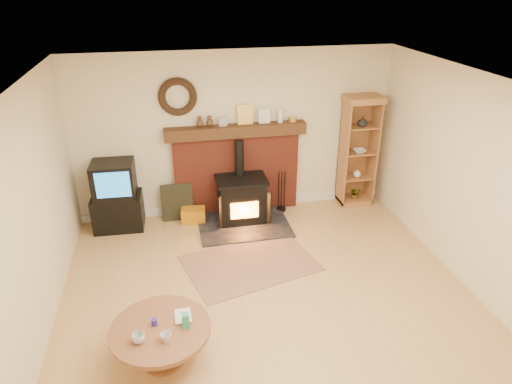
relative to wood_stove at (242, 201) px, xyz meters
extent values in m
plane|color=tan|center=(-0.01, -2.27, -0.36)|extent=(5.50, 5.50, 0.00)
cube|color=beige|center=(-0.01, 0.48, 0.94)|extent=(5.00, 0.02, 2.60)
cube|color=beige|center=(-2.51, -2.27, 0.94)|extent=(0.02, 5.50, 2.60)
cube|color=beige|center=(2.49, -2.27, 0.94)|extent=(0.02, 5.50, 2.60)
cube|color=white|center=(-0.01, -2.27, 2.24)|extent=(5.00, 5.50, 0.02)
cube|color=white|center=(-0.01, 0.46, -0.30)|extent=(5.00, 0.04, 0.12)
torus|color=black|center=(-0.86, 0.42, 1.59)|extent=(0.57, 0.11, 0.57)
cube|color=maroon|center=(-0.01, 0.40, 0.29)|extent=(2.00, 0.15, 1.30)
cube|color=#3B2612|center=(-0.01, 0.37, 1.03)|extent=(2.20, 0.22, 0.18)
cube|color=#999999|center=(-0.21, 0.38, 1.19)|extent=(0.13, 0.05, 0.14)
cube|color=gold|center=(0.14, 0.40, 1.27)|extent=(0.24, 0.06, 0.30)
cube|color=white|center=(0.44, 0.40, 1.23)|extent=(0.18, 0.05, 0.22)
cylinder|color=white|center=(0.69, 0.38, 1.23)|extent=(0.08, 0.08, 0.22)
cylinder|color=gold|center=(0.89, 0.38, 1.16)|extent=(0.14, 0.14, 0.07)
cube|color=black|center=(0.00, -0.17, -0.34)|extent=(1.40, 1.00, 0.03)
cube|color=black|center=(0.00, 0.03, 0.00)|extent=(0.71, 0.51, 0.66)
cube|color=black|center=(0.00, 0.03, 0.35)|extent=(0.78, 0.56, 0.04)
cylinder|color=black|center=(0.00, 0.18, 0.65)|extent=(0.14, 0.14, 0.56)
cube|color=orange|center=(0.00, -0.24, -0.04)|extent=(0.43, 0.02, 0.26)
cube|color=black|center=(-0.33, -0.18, -0.02)|extent=(0.17, 0.23, 0.53)
cube|color=black|center=(0.33, -0.18, -0.02)|extent=(0.17, 0.23, 0.53)
cube|color=brown|center=(-0.10, -1.19, -0.35)|extent=(1.93, 1.55, 0.01)
cube|color=black|center=(-1.90, 0.20, -0.08)|extent=(0.76, 0.54, 0.54)
cube|color=black|center=(-1.90, 0.20, 0.46)|extent=(0.63, 0.54, 0.54)
cube|color=#2076BF|center=(-1.89, -0.07, 0.48)|extent=(0.49, 0.04, 0.39)
cube|color=#976331|center=(1.99, 0.26, -0.31)|extent=(0.54, 0.39, 0.10)
cube|color=#976331|center=(1.99, 0.44, 0.55)|extent=(0.54, 0.02, 1.71)
cube|color=#976331|center=(1.73, 0.26, 0.55)|extent=(0.02, 0.39, 1.71)
cube|color=#976331|center=(2.25, 0.26, 0.55)|extent=(0.02, 0.39, 1.71)
cube|color=#976331|center=(1.99, 0.26, 1.46)|extent=(0.60, 0.43, 0.10)
cube|color=#976331|center=(1.99, 0.26, 0.13)|extent=(0.50, 0.35, 0.02)
cube|color=#976331|center=(1.99, 0.26, 0.57)|extent=(0.50, 0.35, 0.02)
cube|color=#976331|center=(1.99, 0.26, 1.02)|extent=(0.50, 0.35, 0.02)
imported|color=white|center=(1.99, 0.21, 1.11)|extent=(0.16, 0.16, 0.17)
imported|color=white|center=(1.99, 0.21, 0.61)|extent=(0.21, 0.21, 0.05)
sphere|color=white|center=(1.99, 0.21, 0.20)|extent=(0.12, 0.12, 0.12)
imported|color=#369D67|center=(1.99, 0.21, -0.15)|extent=(0.19, 0.16, 0.21)
cube|color=#D8CD08|center=(-0.76, 0.13, -0.24)|extent=(0.40, 0.28, 0.23)
cube|color=black|center=(-1.00, 0.28, -0.06)|extent=(0.50, 0.13, 0.59)
cylinder|color=black|center=(0.70, 0.23, -0.34)|extent=(0.16, 0.16, 0.04)
cylinder|color=black|center=(0.65, 0.23, -0.01)|extent=(0.02, 0.02, 0.70)
cylinder|color=black|center=(0.70, 0.23, -0.01)|extent=(0.02, 0.02, 0.70)
cylinder|color=black|center=(0.75, 0.23, -0.01)|extent=(0.02, 0.02, 0.70)
cylinder|color=brown|center=(-1.30, -2.71, -0.34)|extent=(0.44, 0.44, 0.03)
cylinder|color=brown|center=(-1.30, -2.71, -0.15)|extent=(0.16, 0.16, 0.35)
cylinder|color=brown|center=(-1.30, -2.71, 0.05)|extent=(1.01, 1.01, 0.05)
imported|color=white|center=(-1.49, -2.86, 0.12)|extent=(0.12, 0.12, 0.10)
imported|color=white|center=(-1.24, -2.91, 0.12)|extent=(0.10, 0.10, 0.09)
imported|color=#4C331E|center=(-1.15, -2.60, 0.08)|extent=(0.17, 0.23, 0.02)
cylinder|color=#301F97|center=(-1.35, -2.66, 0.11)|extent=(0.06, 0.06, 0.07)
cube|color=#369D67|center=(-1.04, -2.75, 0.15)|extent=(0.07, 0.07, 0.16)
camera|label=1|loc=(-1.06, -6.30, 3.25)|focal=32.00mm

